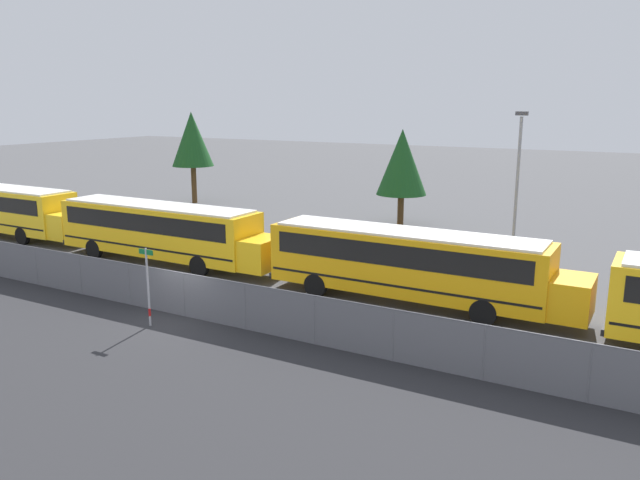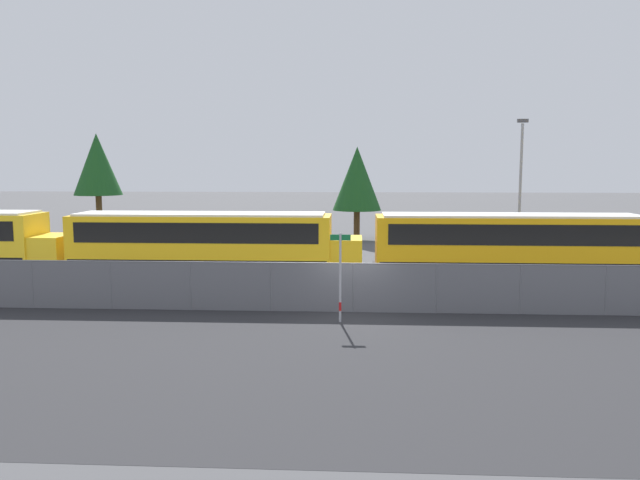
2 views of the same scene
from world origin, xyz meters
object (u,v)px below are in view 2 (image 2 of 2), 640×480
Objects in this scene: school_bus_2 at (208,240)px; light_pole at (520,182)px; tree_0 at (357,179)px; street_sign at (340,275)px; school_bus_3 at (516,242)px; tree_1 at (97,165)px.

light_pole is at bearing 27.39° from school_bus_2.
street_sign is at bearing -91.58° from tree_0.
school_bus_2 is at bearing -152.61° from light_pole.
tree_1 is at bearing 147.47° from school_bus_3.
school_bus_2 is 4.39× the size of street_sign.
tree_0 reaches higher than school_bus_2.
street_sign is 0.39× the size of light_pole.
light_pole is (16.43, 8.51, 2.48)m from school_bus_2.
school_bus_3 is (14.08, -0.03, 0.00)m from school_bus_2.
school_bus_2 is at bearing -113.22° from tree_0.
tree_0 is 19.09m from tree_1.
school_bus_3 is 1.70× the size of light_pole.
school_bus_2 is at bearing 179.88° from school_bus_3.
light_pole reaches higher than tree_1.
tree_0 is (-7.11, 16.28, 2.47)m from school_bus_3.
tree_0 is (0.65, 23.73, 2.74)m from street_sign.
school_bus_2 is 20.88m from tree_1.
school_bus_2 is 1.77× the size of tree_1.
school_bus_2 is 9.79m from street_sign.
school_bus_2 is 18.67m from light_pole.
tree_1 reaches higher than school_bus_2.
tree_1 is at bearing 164.04° from light_pole.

